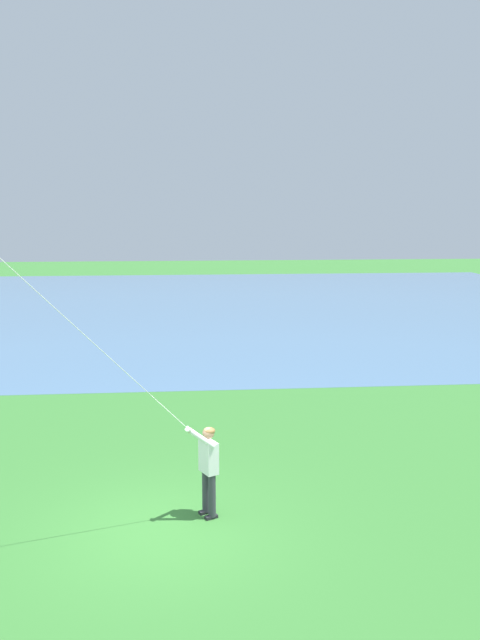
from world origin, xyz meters
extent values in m
plane|color=#33702D|center=(0.00, 0.00, 0.00)|extent=(120.00, 120.00, 0.00)
cube|color=#476B8E|center=(-26.99, 4.00, 0.00)|extent=(36.00, 44.00, 0.01)
cube|color=#232328|center=(-0.39, 0.91, 0.03)|extent=(0.20, 0.26, 0.06)
cylinder|color=#383842|center=(-0.40, 0.93, 0.45)|extent=(0.14, 0.14, 0.82)
cube|color=#232328|center=(-0.61, 0.81, 0.03)|extent=(0.20, 0.26, 0.06)
cylinder|color=#383842|center=(-0.62, 0.83, 0.45)|extent=(0.14, 0.14, 0.82)
cube|color=white|center=(-0.51, 0.88, 1.16)|extent=(0.46, 0.37, 0.60)
sphere|color=tan|center=(-0.51, 0.88, 1.62)|extent=(0.22, 0.22, 0.22)
ellipsoid|color=olive|center=(-0.51, 0.89, 1.66)|extent=(0.30, 0.30, 0.13)
cylinder|color=white|center=(-0.33, 0.72, 1.61)|extent=(0.12, 0.56, 0.43)
cylinder|color=white|center=(-0.49, 0.64, 1.61)|extent=(0.51, 0.39, 0.43)
sphere|color=tan|center=(-0.34, 0.54, 1.74)|extent=(0.10, 0.10, 0.10)
cylinder|color=silver|center=(0.77, -1.71, 4.36)|extent=(2.24, 4.52, 5.25)
camera|label=1|loc=(10.96, 0.46, 5.71)|focal=36.72mm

